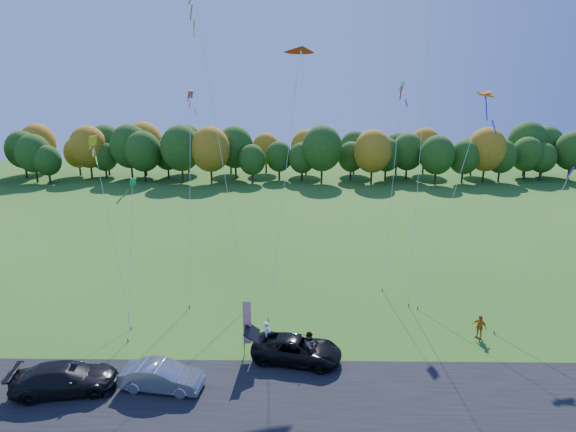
{
  "coord_description": "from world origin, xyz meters",
  "views": [
    {
      "loc": [
        0.4,
        -24.41,
        15.37
      ],
      "look_at": [
        0.0,
        6.0,
        7.0
      ],
      "focal_mm": 28.0,
      "sensor_mm": 36.0,
      "label": 1
    }
  ],
  "objects_px": {
    "black_suv": "(297,349)",
    "silver_sedan": "(162,376)",
    "feather_flag": "(247,322)",
    "person_east": "(479,326)"
  },
  "relations": [
    {
      "from": "black_suv",
      "to": "feather_flag",
      "type": "distance_m",
      "value": 3.37
    },
    {
      "from": "black_suv",
      "to": "person_east",
      "type": "bearing_deg",
      "value": -65.41
    },
    {
      "from": "person_east",
      "to": "silver_sedan",
      "type": "bearing_deg",
      "value": -116.22
    },
    {
      "from": "silver_sedan",
      "to": "feather_flag",
      "type": "distance_m",
      "value": 5.5
    },
    {
      "from": "black_suv",
      "to": "silver_sedan",
      "type": "distance_m",
      "value": 7.74
    },
    {
      "from": "black_suv",
      "to": "silver_sedan",
      "type": "xyz_separation_m",
      "value": [
        -7.24,
        -2.73,
        -0.01
      ]
    },
    {
      "from": "silver_sedan",
      "to": "person_east",
      "type": "xyz_separation_m",
      "value": [
        19.06,
        5.44,
        0.06
      ]
    },
    {
      "from": "feather_flag",
      "to": "black_suv",
      "type": "bearing_deg",
      "value": -8.12
    },
    {
      "from": "feather_flag",
      "to": "silver_sedan",
      "type": "bearing_deg",
      "value": -143.42
    },
    {
      "from": "person_east",
      "to": "black_suv",
      "type": "bearing_deg",
      "value": -119.24
    }
  ]
}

